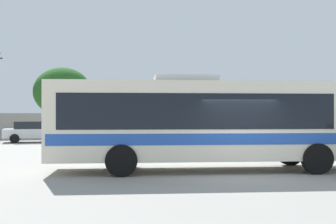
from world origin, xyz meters
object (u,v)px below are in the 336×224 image
at_px(coach_bus_cream_blue, 205,120).
at_px(parked_car_second_white, 34,131).
at_px(parked_car_third_grey, 136,130).
at_px(roadside_tree_midleft, 63,92).

relative_size(coach_bus_cream_blue, parked_car_second_white, 2.58).
relative_size(coach_bus_cream_blue, parked_car_third_grey, 2.58).
bearing_deg(roadside_tree_midleft, parked_car_second_white, -99.00).
bearing_deg(parked_car_third_grey, coach_bus_cream_blue, -89.16).
relative_size(parked_car_second_white, roadside_tree_midleft, 0.69).
distance_m(parked_car_second_white, parked_car_third_grey, 7.34).
xyz_separation_m(coach_bus_cream_blue, roadside_tree_midleft, (-6.04, 26.69, 2.31)).
bearing_deg(coach_bus_cream_blue, parked_car_third_grey, 90.84).
distance_m(coach_bus_cream_blue, parked_car_third_grey, 17.01).
height_order(coach_bus_cream_blue, parked_car_second_white, coach_bus_cream_blue).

